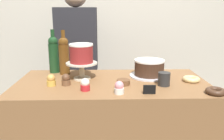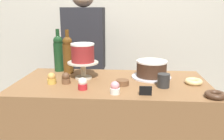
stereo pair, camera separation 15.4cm
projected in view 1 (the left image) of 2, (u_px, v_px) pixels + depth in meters
The scene contains 17 objects.
back_wall at pixel (109, 18), 2.34m from camera, with size 6.00×0.05×2.60m.
cake_stand_pedestal at pixel (82, 68), 1.60m from camera, with size 0.21×0.21×0.12m.
white_layer_cake at pixel (81, 53), 1.57m from camera, with size 0.16×0.16×0.13m.
silver_serving_platter at pixel (149, 76), 1.69m from camera, with size 0.28×0.28×0.01m.
chocolate_round_cake at pixel (149, 67), 1.67m from camera, with size 0.21×0.21×0.11m.
wine_bottle_amber at pixel (64, 55), 1.72m from camera, with size 0.08×0.08×0.33m.
wine_bottle_green at pixel (54, 54), 1.77m from camera, with size 0.08×0.08×0.33m.
cupcake_strawberry at pixel (119, 88), 1.33m from camera, with size 0.06×0.06×0.07m.
cupcake_chocolate at pixel (66, 80), 1.49m from camera, with size 0.06×0.06×0.07m.
cupcake_vanilla at pixel (85, 85), 1.39m from camera, with size 0.06×0.06×0.07m.
cupcake_caramel at pixel (51, 80), 1.47m from camera, with size 0.06×0.06×0.07m.
donut_chocolate at pixel (216, 91), 1.33m from camera, with size 0.11×0.11×0.03m.
donut_glazed at pixel (191, 79), 1.57m from camera, with size 0.11×0.11×0.03m.
cookie_stack at pixel (123, 82), 1.50m from camera, with size 0.08×0.08×0.03m.
price_sign_chalkboard at pixel (149, 90), 1.33m from camera, with size 0.07×0.01×0.05m.
coffee_cup_ceramic at pixel (164, 79), 1.47m from camera, with size 0.08×0.08×0.09m.
barista_figure at pixel (78, 70), 2.16m from camera, with size 0.36×0.22×1.60m.
Camera 1 is at (-0.04, -1.50, 1.38)m, focal length 37.66 mm.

